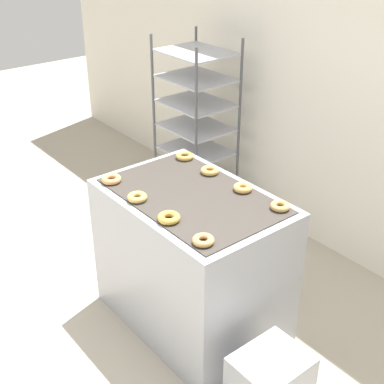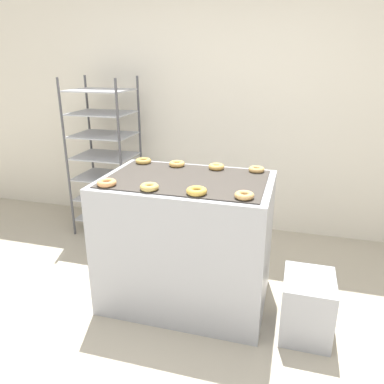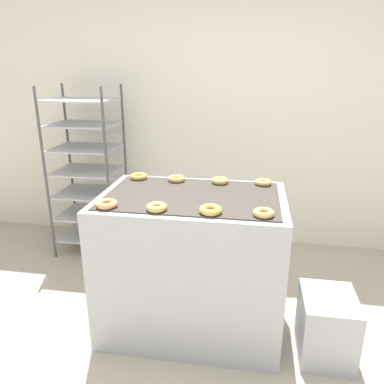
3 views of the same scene
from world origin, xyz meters
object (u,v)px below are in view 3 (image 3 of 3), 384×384
at_px(donut_far_midleft, 176,179).
at_px(donut_far_right, 263,182).
at_px(glaze_bin, 326,326).
at_px(donut_near_right, 264,213).
at_px(donut_near_midleft, 157,207).
at_px(baking_rack_cart, 88,171).
at_px(donut_near_midright, 210,210).
at_px(donut_near_left, 107,204).
at_px(donut_far_left, 139,176).
at_px(donut_far_midright, 220,181).
at_px(fryer_machine, 192,262).

xyz_separation_m(donut_far_midleft, donut_far_right, (0.62, 0.02, -0.00)).
height_order(glaze_bin, donut_near_right, donut_near_right).
distance_m(donut_near_midleft, donut_far_right, 0.86).
xyz_separation_m(donut_near_midleft, donut_near_right, (0.61, 0.01, -0.00)).
xyz_separation_m(baking_rack_cart, donut_near_midright, (1.34, -1.29, 0.18)).
height_order(donut_near_midleft, donut_near_midright, same).
bearing_deg(glaze_bin, donut_far_midleft, 156.93).
bearing_deg(donut_near_right, donut_near_midleft, -178.83).
bearing_deg(donut_near_midright, donut_far_right, 62.84).
bearing_deg(baking_rack_cart, donut_near_left, -60.87).
bearing_deg(donut_near_left, donut_near_midleft, -0.72).
height_order(donut_near_midleft, donut_far_left, donut_near_midleft).
bearing_deg(donut_far_left, glaze_bin, -19.01).
bearing_deg(donut_far_midright, fryer_machine, -118.69).
relative_size(donut_near_midright, donut_far_left, 1.04).
bearing_deg(fryer_machine, donut_near_right, -32.38).
bearing_deg(donut_near_left, glaze_bin, 5.34).
relative_size(donut_near_midleft, donut_far_midright, 1.01).
bearing_deg(donut_far_right, fryer_machine, -146.95).
bearing_deg(donut_far_midright, donut_far_left, 178.86).
distance_m(baking_rack_cart, donut_far_right, 1.79).
xyz_separation_m(donut_near_midright, donut_far_left, (-0.61, 0.59, -0.00)).
relative_size(baking_rack_cart, donut_near_midright, 12.37).
distance_m(donut_near_left, donut_far_right, 1.10).
bearing_deg(donut_near_left, fryer_machine, 32.44).
distance_m(donut_near_left, donut_far_midleft, 0.65).
bearing_deg(donut_far_midleft, fryer_machine, -60.25).
bearing_deg(donut_near_midright, donut_far_midleft, 118.81).
bearing_deg(donut_near_left, donut_near_midright, 0.24).
bearing_deg(fryer_machine, baking_rack_cart, 139.95).
xyz_separation_m(donut_near_midleft, donut_near_midright, (0.31, 0.01, 0.00)).
xyz_separation_m(fryer_machine, baking_rack_cart, (-1.18, 1.00, 0.33)).
distance_m(donut_far_left, donut_far_midright, 0.61).
relative_size(donut_far_left, donut_far_midright, 1.05).
bearing_deg(donut_near_midleft, donut_far_right, 44.11).
relative_size(donut_near_right, donut_far_left, 0.95).
relative_size(donut_near_midright, donut_far_midright, 1.09).
distance_m(fryer_machine, glaze_bin, 0.95).
xyz_separation_m(baking_rack_cart, donut_near_right, (1.64, -1.28, 0.18)).
distance_m(fryer_machine, donut_far_right, 0.75).
relative_size(fryer_machine, donut_far_right, 10.26).
bearing_deg(donut_near_midleft, donut_far_midleft, 90.32).
distance_m(donut_far_midleft, donut_far_right, 0.62).
distance_m(glaze_bin, donut_far_midleft, 1.40).
distance_m(baking_rack_cart, glaze_bin, 2.46).
bearing_deg(fryer_machine, donut_near_left, -147.56).
bearing_deg(donut_near_left, donut_far_midright, 43.04).
relative_size(donut_near_left, donut_far_right, 1.10).
distance_m(baking_rack_cart, donut_near_left, 1.49).
xyz_separation_m(fryer_machine, donut_far_midleft, (-0.16, 0.28, 0.51)).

